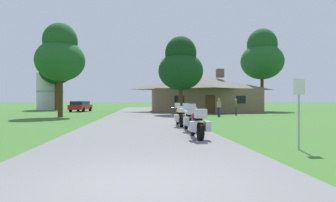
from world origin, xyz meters
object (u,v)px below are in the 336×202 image
Objects in this scene: metal_signpost_roadside at (299,105)px; metal_silo_distant at (50,88)px; tree_left_far at (56,67)px; parked_red_suv_far_left at (81,106)px; motorcycle_orange_farthest_in_row at (180,116)px; tree_by_lodge_front at (181,66)px; tree_right_of_lodge at (262,56)px; bystander_olive_shirt_near_lodge at (236,106)px; motorcycle_white_second_in_row at (190,119)px; tree_left_near at (60,55)px; bystander_tan_shirt_beside_signpost at (219,106)px; motorcycle_red_nearest_to_camera at (198,124)px.

metal_signpost_roadside is 0.31× the size of metal_silo_distant.
metal_signpost_roadside is at bearing -64.90° from tree_left_far.
parked_red_suv_far_left is (-12.90, 31.93, -0.57)m from metal_signpost_roadside.
tree_left_far is (-15.16, 30.25, 6.07)m from motorcycle_orange_farthest_in_row.
tree_right_of_lodge is at bearing 38.17° from tree_by_lodge_front.
tree_right_of_lodge is (7.50, 11.30, 6.81)m from bystander_olive_shirt_near_lodge.
tree_by_lodge_front reaches higher than metal_silo_distant.
motorcycle_white_second_in_row is 1.25× the size of bystander_olive_shirt_near_lodge.
motorcycle_white_second_in_row is 0.43× the size of parked_red_suv_far_left.
tree_left_near is (-11.25, -3.18, 0.47)m from tree_by_lodge_front.
metal_signpost_roadside is 0.45× the size of parked_red_suv_far_left.
motorcycle_white_second_in_row is at bearing 140.18° from bystander_tan_shirt_beside_signpost.
parked_red_suv_far_left is at bearing -105.93° from bystander_olive_shirt_near_lodge.
parked_red_suv_far_left is at bearing 140.06° from tree_by_lodge_front.
metal_signpost_roadside is (2.64, -2.38, 0.74)m from motorcycle_red_nearest_to_camera.
motorcycle_white_second_in_row is at bearing 85.32° from motorcycle_red_nearest_to_camera.
metal_signpost_roadside is at bearing -57.16° from tree_left_near.
bystander_olive_shirt_near_lodge is 15.18m from tree_right_of_lodge.
tree_left_far reaches higher than motorcycle_white_second_in_row.
motorcycle_white_second_in_row is 0.26× the size of tree_by_lodge_front.
tree_left_near is (-24.25, -13.40, -2.19)m from tree_right_of_lodge.
motorcycle_red_nearest_to_camera is 1.24× the size of bystander_tan_shirt_beside_signpost.
metal_silo_distant reaches higher than bystander_tan_shirt_beside_signpost.
motorcycle_orange_farthest_in_row is at bearing 108.76° from metal_signpost_roadside.
parked_red_suv_far_left reaches higher than motorcycle_white_second_in_row.
metal_silo_distant is (-16.89, 33.00, 2.87)m from motorcycle_orange_farthest_in_row.
motorcycle_orange_farthest_in_row is 0.18× the size of tree_right_of_lodge.
tree_left_far is (-17.05, 16.21, 1.60)m from tree_by_lodge_front.
bystander_olive_shirt_near_lodge is 0.20× the size of tree_left_near.
bystander_tan_shirt_beside_signpost is 15.07m from tree_left_near.
metal_silo_distant is 11.28m from parked_red_suv_far_left.
tree_by_lodge_front is at bearing -43.54° from tree_left_far.
motorcycle_white_second_in_row is at bearing 115.84° from metal_signpost_roadside.
tree_left_far is (-15.12, 35.55, 6.07)m from motorcycle_red_nearest_to_camera.
metal_silo_distant is at bearing 134.75° from tree_by_lodge_front.
tree_right_of_lodge is at bearing 28.92° from tree_left_near.
tree_right_of_lodge is 27.79m from tree_left_near.
metal_silo_distant is (-18.79, 18.95, -1.60)m from tree_by_lodge_front.
tree_left_near is at bearing -151.08° from tree_right_of_lodge.
bystander_tan_shirt_beside_signpost is at bearing -34.38° from parked_red_suv_far_left.
tree_by_lodge_front is 16.47m from parked_red_suv_far_left.
tree_right_of_lodge reaches higher than metal_signpost_roadside.
metal_silo_distant reaches higher than motorcycle_red_nearest_to_camera.
tree_left_far is (-17.77, 37.93, 5.33)m from metal_signpost_roadside.
motorcycle_orange_farthest_in_row is at bearing -59.49° from parked_red_suv_far_left.
tree_by_lodge_front is at bearing -141.83° from tree_right_of_lodge.
motorcycle_white_second_in_row is 36.69m from tree_left_far.
bystander_olive_shirt_near_lodge is 0.24× the size of metal_silo_distant.
tree_left_far is 1.44× the size of metal_silo_distant.
tree_right_of_lodge is at bearing 57.00° from motorcycle_orange_farthest_in_row.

